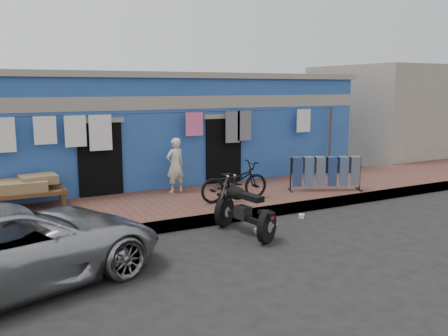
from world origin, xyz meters
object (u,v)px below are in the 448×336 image
car (11,246)px  motorcycle (244,208)px  charpoy (18,194)px  seated_person (175,165)px  jeans_rack (325,173)px  bicycle (234,177)px

car → motorcycle: (4.37, 0.65, -0.10)m
charpoy → seated_person: bearing=-0.2°
charpoy → jeans_rack: (7.36, -1.68, 0.11)m
motorcycle → bicycle: bearing=58.5°
car → charpoy: 3.93m
car → bicycle: size_ratio=2.64×
bicycle → motorcycle: (-0.74, -1.73, -0.27)m
charpoy → jeans_rack: bearing=-12.8°
seated_person → charpoy: seated_person is taller
bicycle → charpoy: bicycle is taller
bicycle → jeans_rack: size_ratio=0.91×
bicycle → motorcycle: bearing=156.9°
seated_person → jeans_rack: 3.96m
jeans_rack → charpoy: bearing=167.2°
motorcycle → jeans_rack: jeans_rack is taller
motorcycle → jeans_rack: size_ratio=0.92×
car → charpoy: size_ratio=2.17×
bicycle → charpoy: (-4.69, 1.52, -0.22)m
car → bicycle: (5.10, 2.38, 0.16)m
car → motorcycle: size_ratio=2.61×
charpoy → car: bearing=-96.0°
charpoy → jeans_rack: size_ratio=1.11×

